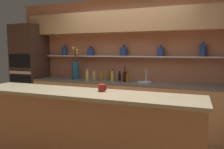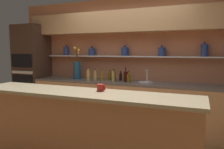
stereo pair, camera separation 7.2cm
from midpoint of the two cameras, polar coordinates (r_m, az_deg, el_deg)
back_wall_unit at (r=4.52m, az=3.67°, el=6.57°), size 5.20×0.44×2.60m
back_counter_unit at (r=4.39m, az=1.83°, el=-7.79°), size 3.75×0.62×0.92m
island_counter at (r=2.87m, az=-8.66°, el=-14.43°), size 2.94×0.61×1.02m
oven_tower at (r=5.42m, az=-20.94°, el=0.82°), size 0.66×0.64×2.10m
flower_vase at (r=4.73m, az=-9.94°, el=1.39°), size 0.17×0.15×0.69m
sink_fixture at (r=4.17m, az=8.12°, el=-1.78°), size 0.28×0.28×0.25m
bottle_oil_0 at (r=4.21m, az=3.61°, el=-0.88°), size 0.07×0.07×0.22m
bottle_wine_1 at (r=4.29m, az=2.89°, el=-0.48°), size 0.08×0.08×0.28m
bottle_spirit_2 at (r=4.38m, az=-6.98°, el=-0.26°), size 0.07×0.07×0.27m
bottle_spirit_3 at (r=4.25m, az=-0.42°, el=-0.59°), size 0.06×0.06×0.24m
bottle_sauce_4 at (r=4.45m, az=1.54°, el=-0.54°), size 0.06×0.06×0.19m
bottle_oil_5 at (r=4.50m, az=-1.30°, el=-0.40°), size 0.06×0.06×0.21m
bottle_spirit_6 at (r=4.47m, az=-5.19°, el=-0.35°), size 0.07×0.07×0.23m
bottle_oil_7 at (r=4.37m, az=-0.24°, el=-0.47°), size 0.07×0.07×0.23m
bottle_oil_8 at (r=4.41m, az=-3.33°, el=-0.40°), size 0.05×0.05×0.23m
coffee_mug at (r=2.73m, az=-3.45°, el=-3.47°), size 0.11×0.09×0.09m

